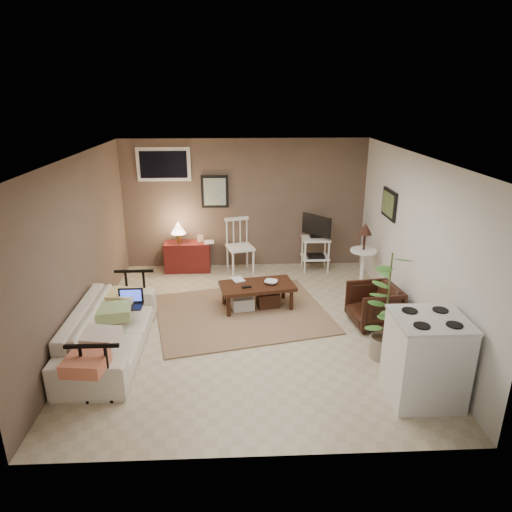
{
  "coord_description": "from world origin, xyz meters",
  "views": [
    {
      "loc": [
        -0.17,
        -5.82,
        3.15
      ],
      "look_at": [
        0.11,
        0.35,
        0.94
      ],
      "focal_mm": 32.0,
      "sensor_mm": 36.0,
      "label": 1
    }
  ],
  "objects_px": {
    "sofa": "(109,322)",
    "spindle_chair": "(240,247)",
    "side_table": "(364,249)",
    "armchair": "(374,304)",
    "coffee_table": "(257,294)",
    "potted_plant": "(387,303)",
    "red_console": "(187,254)",
    "tv_stand": "(316,242)",
    "stove": "(426,358)"
  },
  "relations": [
    {
      "from": "stove",
      "to": "armchair",
      "type": "bearing_deg",
      "value": 91.66
    },
    {
      "from": "side_table",
      "to": "stove",
      "type": "height_order",
      "value": "side_table"
    },
    {
      "from": "side_table",
      "to": "armchair",
      "type": "distance_m",
      "value": 1.34
    },
    {
      "from": "coffee_table",
      "to": "potted_plant",
      "type": "relative_size",
      "value": 0.85
    },
    {
      "from": "coffee_table",
      "to": "side_table",
      "type": "xyz_separation_m",
      "value": [
        1.81,
        0.67,
        0.49
      ]
    },
    {
      "from": "coffee_table",
      "to": "potted_plant",
      "type": "xyz_separation_m",
      "value": [
        1.52,
        -1.47,
        0.52
      ]
    },
    {
      "from": "armchair",
      "to": "potted_plant",
      "type": "bearing_deg",
      "value": -16.51
    },
    {
      "from": "red_console",
      "to": "stove",
      "type": "bearing_deg",
      "value": -53.46
    },
    {
      "from": "coffee_table",
      "to": "stove",
      "type": "relative_size",
      "value": 1.23
    },
    {
      "from": "tv_stand",
      "to": "side_table",
      "type": "distance_m",
      "value": 1.12
    },
    {
      "from": "sofa",
      "to": "potted_plant",
      "type": "height_order",
      "value": "potted_plant"
    },
    {
      "from": "side_table",
      "to": "stove",
      "type": "bearing_deg",
      "value": -92.23
    },
    {
      "from": "armchair",
      "to": "potted_plant",
      "type": "relative_size",
      "value": 0.46
    },
    {
      "from": "coffee_table",
      "to": "side_table",
      "type": "relative_size",
      "value": 1.03
    },
    {
      "from": "side_table",
      "to": "red_console",
      "type": "bearing_deg",
      "value": 161.96
    },
    {
      "from": "tv_stand",
      "to": "stove",
      "type": "height_order",
      "value": "tv_stand"
    },
    {
      "from": "side_table",
      "to": "stove",
      "type": "relative_size",
      "value": 1.19
    },
    {
      "from": "spindle_chair",
      "to": "sofa",
      "type": "bearing_deg",
      "value": -121.54
    },
    {
      "from": "red_console",
      "to": "side_table",
      "type": "distance_m",
      "value": 3.22
    },
    {
      "from": "sofa",
      "to": "spindle_chair",
      "type": "height_order",
      "value": "spindle_chair"
    },
    {
      "from": "armchair",
      "to": "red_console",
      "type": "bearing_deg",
      "value": -136.2
    },
    {
      "from": "spindle_chair",
      "to": "stove",
      "type": "distance_m",
      "value": 4.32
    },
    {
      "from": "red_console",
      "to": "potted_plant",
      "type": "distance_m",
      "value": 4.18
    },
    {
      "from": "coffee_table",
      "to": "tv_stand",
      "type": "height_order",
      "value": "tv_stand"
    },
    {
      "from": "coffee_table",
      "to": "sofa",
      "type": "distance_m",
      "value": 2.27
    },
    {
      "from": "red_console",
      "to": "spindle_chair",
      "type": "relative_size",
      "value": 0.96
    },
    {
      "from": "spindle_chair",
      "to": "side_table",
      "type": "distance_m",
      "value": 2.26
    },
    {
      "from": "tv_stand",
      "to": "stove",
      "type": "xyz_separation_m",
      "value": [
        0.52,
        -3.86,
        -0.07
      ]
    },
    {
      "from": "potted_plant",
      "to": "coffee_table",
      "type": "bearing_deg",
      "value": 135.92
    },
    {
      "from": "sofa",
      "to": "stove",
      "type": "bearing_deg",
      "value": -106.92
    },
    {
      "from": "potted_plant",
      "to": "stove",
      "type": "distance_m",
      "value": 0.87
    },
    {
      "from": "red_console",
      "to": "armchair",
      "type": "xyz_separation_m",
      "value": [
        2.87,
        -2.26,
        -0.0
      ]
    },
    {
      "from": "coffee_table",
      "to": "sofa",
      "type": "xyz_separation_m",
      "value": [
        -1.93,
        -1.18,
        0.18
      ]
    },
    {
      "from": "red_console",
      "to": "tv_stand",
      "type": "xyz_separation_m",
      "value": [
        2.4,
        -0.08,
        0.23
      ]
    },
    {
      "from": "sofa",
      "to": "armchair",
      "type": "relative_size",
      "value": 3.26
    },
    {
      "from": "side_table",
      "to": "coffee_table",
      "type": "bearing_deg",
      "value": -159.67
    },
    {
      "from": "armchair",
      "to": "stove",
      "type": "height_order",
      "value": "stove"
    },
    {
      "from": "spindle_chair",
      "to": "stove",
      "type": "bearing_deg",
      "value": -63.41
    },
    {
      "from": "coffee_table",
      "to": "potted_plant",
      "type": "bearing_deg",
      "value": -44.08
    },
    {
      "from": "sofa",
      "to": "side_table",
      "type": "distance_m",
      "value": 4.18
    },
    {
      "from": "red_console",
      "to": "side_table",
      "type": "height_order",
      "value": "side_table"
    },
    {
      "from": "potted_plant",
      "to": "tv_stand",
      "type": "bearing_deg",
      "value": 96.46
    },
    {
      "from": "potted_plant",
      "to": "red_console",
      "type": "bearing_deg",
      "value": 131.23
    },
    {
      "from": "sofa",
      "to": "side_table",
      "type": "relative_size",
      "value": 1.84
    },
    {
      "from": "red_console",
      "to": "side_table",
      "type": "relative_size",
      "value": 0.83
    },
    {
      "from": "coffee_table",
      "to": "stove",
      "type": "bearing_deg",
      "value": -53.39
    },
    {
      "from": "sofa",
      "to": "armchair",
      "type": "distance_m",
      "value": 3.62
    },
    {
      "from": "tv_stand",
      "to": "armchair",
      "type": "height_order",
      "value": "tv_stand"
    },
    {
      "from": "potted_plant",
      "to": "spindle_chair",
      "type": "bearing_deg",
      "value": 119.91
    },
    {
      "from": "coffee_table",
      "to": "red_console",
      "type": "distance_m",
      "value": 2.06
    }
  ]
}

